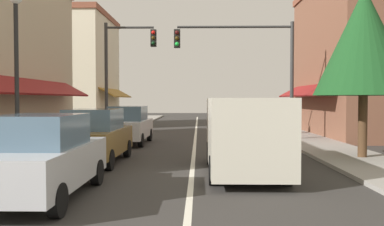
{
  "coord_description": "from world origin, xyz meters",
  "views": [
    {
      "loc": [
        0.2,
        -3.07,
        2.08
      ],
      "look_at": [
        -0.1,
        13.91,
        1.51
      ],
      "focal_mm": 37.51,
      "sensor_mm": 36.0,
      "label": 1
    }
  ],
  "objects": [
    {
      "name": "street_lamp_left_near",
      "position": [
        -4.87,
        7.98,
        3.39
      ],
      "size": [
        0.36,
        0.36,
        5.08
      ],
      "color": "black",
      "rests_on": "ground"
    },
    {
      "name": "parked_car_second_left",
      "position": [
        -3.2,
        9.91,
        0.88
      ],
      "size": [
        1.83,
        4.12,
        1.77
      ],
      "rotation": [
        0.0,
        0.0,
        -0.01
      ],
      "color": "brown",
      "rests_on": "ground"
    },
    {
      "name": "storefront_far_left",
      "position": [
        -8.98,
        28.0,
        4.32
      ],
      "size": [
        5.67,
        8.2,
        8.64
      ],
      "color": "beige",
      "rests_on": "ground"
    },
    {
      "name": "parked_car_nearest_left",
      "position": [
        -3.08,
        5.19,
        0.88
      ],
      "size": [
        1.79,
        4.1,
        1.77
      ],
      "rotation": [
        0.0,
        0.0,
        -0.0
      ],
      "color": "#B7BABF",
      "rests_on": "ground"
    },
    {
      "name": "van_in_lane",
      "position": [
        1.45,
        8.2,
        1.15
      ],
      "size": [
        2.02,
        5.19,
        2.12
      ],
      "rotation": [
        0.0,
        0.0,
        -0.0
      ],
      "color": "beige",
      "rests_on": "ground"
    },
    {
      "name": "lane_center_stripe",
      "position": [
        0.0,
        18.0,
        0.0
      ],
      "size": [
        0.14,
        52.0,
        0.01
      ],
      "primitive_type": "cube",
      "color": "silver",
      "rests_on": "ground"
    },
    {
      "name": "traffic_signal_mast_arm",
      "position": [
        2.77,
        16.84,
        4.09
      ],
      "size": [
        5.92,
        0.5,
        5.92
      ],
      "color": "#333333",
      "rests_on": "ground"
    },
    {
      "name": "parked_car_third_left",
      "position": [
        -3.1,
        15.56,
        0.88
      ],
      "size": [
        1.84,
        4.13,
        1.77
      ],
      "rotation": [
        0.0,
        0.0,
        -0.02
      ],
      "color": "silver",
      "rests_on": "ground"
    },
    {
      "name": "ground_plane",
      "position": [
        0.0,
        18.0,
        0.0
      ],
      "size": [
        80.0,
        80.0,
        0.0
      ],
      "primitive_type": "plane",
      "color": "#33302D"
    },
    {
      "name": "storefront_right_block",
      "position": [
        9.35,
        20.0,
        4.44
      ],
      "size": [
        6.42,
        10.2,
        8.87
      ],
      "color": "brown",
      "rests_on": "ground"
    },
    {
      "name": "sidewalk_left",
      "position": [
        -5.5,
        18.0,
        0.06
      ],
      "size": [
        2.6,
        56.0,
        0.12
      ],
      "primitive_type": "cube",
      "color": "gray",
      "rests_on": "ground"
    },
    {
      "name": "traffic_signal_left_corner",
      "position": [
        -3.95,
        18.4,
        4.03
      ],
      "size": [
        2.82,
        0.5,
        6.18
      ],
      "color": "#333333",
      "rests_on": "ground"
    },
    {
      "name": "sidewalk_right",
      "position": [
        5.5,
        18.0,
        0.06
      ],
      "size": [
        2.6,
        56.0,
        0.12
      ],
      "primitive_type": "cube",
      "color": "gray",
      "rests_on": "ground"
    },
    {
      "name": "tree_right_near",
      "position": [
        5.78,
        10.65,
        4.03
      ],
      "size": [
        3.32,
        3.32,
        5.87
      ],
      "color": "#4C331E",
      "rests_on": "ground"
    }
  ]
}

